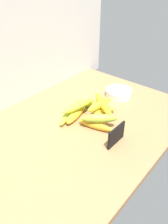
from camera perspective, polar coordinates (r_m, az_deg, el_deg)
counter_top at (r=104.24cm, az=-1.28°, el=-3.77°), size 110.00×76.00×3.00cm
back_wall at (r=116.51cm, az=-16.74°, el=17.51°), size 130.00×2.00×70.00cm
chalkboard_sign at (r=91.52cm, az=8.27°, el=-6.10°), size 11.00×1.80×8.40cm
fruit_bowl at (r=126.25cm, az=8.98°, el=4.93°), size 14.61×14.61×3.94cm
banana_0 at (r=113.26cm, az=2.99°, el=1.73°), size 9.28×21.04×3.99cm
banana_1 at (r=108.43cm, az=3.99°, el=0.17°), size 20.04×11.59×4.30cm
banana_2 at (r=106.84cm, az=-4.21°, el=-0.73°), size 16.89×9.72×3.29cm
banana_3 at (r=106.87cm, az=-2.01°, el=-0.35°), size 18.62×8.81×4.19cm
banana_4 at (r=99.77cm, az=3.07°, el=-3.52°), size 7.43×17.22×3.26cm
banana_5 at (r=105.20cm, az=-1.39°, el=1.66°), size 19.31×6.72×3.82cm
banana_6 at (r=106.73cm, az=4.88°, el=2.22°), size 15.08×19.47×4.13cm
banana_7 at (r=98.20cm, az=4.06°, el=-1.63°), size 13.55×14.89×3.98cm
banana_8 at (r=106.25cm, az=4.06°, el=1.90°), size 16.39×5.15×3.51cm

